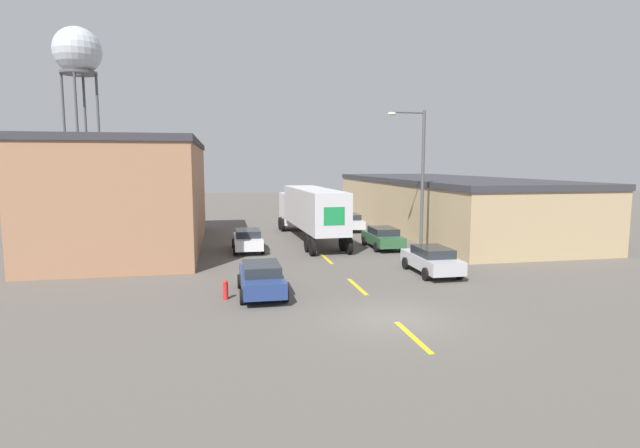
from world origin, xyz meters
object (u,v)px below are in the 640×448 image
(parked_car_right_near, at_px, (432,260))
(street_lamp, at_px, (419,172))
(water_tower, at_px, (77,55))
(semi_truck, at_px, (309,209))
(parked_car_right_mid, at_px, (383,237))
(parked_car_right_far, at_px, (349,222))
(parked_car_left_near, at_px, (261,278))
(parked_car_left_far, at_px, (248,240))
(fire_hydrant, at_px, (226,290))

(parked_car_right_near, bearing_deg, street_lamp, 74.78)
(water_tower, distance_m, street_lamp, 43.40)
(semi_truck, distance_m, water_tower, 36.09)
(water_tower, bearing_deg, parked_car_right_mid, -48.39)
(parked_car_right_far, height_order, water_tower, water_tower)
(parked_car_left_near, relative_size, water_tower, 0.21)
(parked_car_right_mid, bearing_deg, parked_car_left_far, 175.43)
(parked_car_left_near, distance_m, parked_car_right_far, 21.60)
(parked_car_left_near, height_order, parked_car_right_near, same)
(parked_car_right_mid, bearing_deg, water_tower, 131.61)
(parked_car_left_near, height_order, parked_car_right_mid, same)
(parked_car_left_near, relative_size, fire_hydrant, 5.29)
(semi_truck, relative_size, parked_car_left_near, 3.31)
(semi_truck, relative_size, parked_car_right_far, 3.31)
(parked_car_right_near, xyz_separation_m, parked_car_right_mid, (0.00, 8.01, 0.00))
(parked_car_left_far, relative_size, parked_car_right_far, 1.00)
(semi_truck, xyz_separation_m, water_tower, (-21.61, 24.58, 15.22))
(semi_truck, xyz_separation_m, parked_car_right_far, (4.23, 4.65, -1.61))
(street_lamp, bearing_deg, parked_car_right_near, -105.22)
(water_tower, xyz_separation_m, fire_hydrant, (15.28, -39.98, -17.17))
(parked_car_left_far, xyz_separation_m, parked_car_left_near, (0.00, -11.19, 0.00))
(parked_car_right_mid, distance_m, water_tower, 42.39)
(semi_truck, distance_m, parked_car_right_near, 13.31)
(parked_car_left_near, bearing_deg, parked_car_left_far, 90.00)
(parked_car_left_far, bearing_deg, parked_car_right_far, 43.14)
(semi_truck, height_order, water_tower, water_tower)
(parked_car_left_near, relative_size, street_lamp, 0.49)
(semi_truck, xyz_separation_m, fire_hydrant, (-6.33, -15.41, -1.95))
(parked_car_right_mid, xyz_separation_m, fire_hydrant, (-10.56, -10.89, -0.34))
(parked_car_right_near, xyz_separation_m, parked_car_right_far, (0.00, 17.18, 0.00))
(semi_truck, xyz_separation_m, parked_car_right_near, (4.23, -12.52, -1.61))
(parked_car_left_near, bearing_deg, street_lamp, 38.08)
(parked_car_left_far, relative_size, parked_car_right_near, 1.00)
(semi_truck, xyz_separation_m, parked_car_left_near, (-4.78, -14.98, -1.61))
(parked_car_left_near, xyz_separation_m, water_tower, (-16.83, 39.56, 16.83))
(street_lamp, bearing_deg, parked_car_right_far, 98.00)
(street_lamp, xyz_separation_m, fire_hydrant, (-12.15, -8.73, -4.73))
(parked_car_right_near, relative_size, street_lamp, 0.49)
(parked_car_left_far, bearing_deg, semi_truck, 38.42)
(parked_car_right_near, bearing_deg, parked_car_left_near, -164.74)
(water_tower, bearing_deg, parked_car_right_near, -55.14)
(parked_car_left_near, xyz_separation_m, street_lamp, (10.60, 8.31, 4.39))
(street_lamp, bearing_deg, semi_truck, 131.10)
(parked_car_right_mid, bearing_deg, semi_truck, 133.14)
(parked_car_right_far, bearing_deg, street_lamp, -82.00)
(parked_car_right_near, relative_size, fire_hydrant, 5.29)
(parked_car_right_mid, bearing_deg, parked_car_left_near, -130.73)
(water_tower, height_order, fire_hydrant, water_tower)
(water_tower, xyz_separation_m, street_lamp, (27.43, -31.25, -12.44))
(parked_car_right_near, xyz_separation_m, water_tower, (-25.84, 37.10, 16.83))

